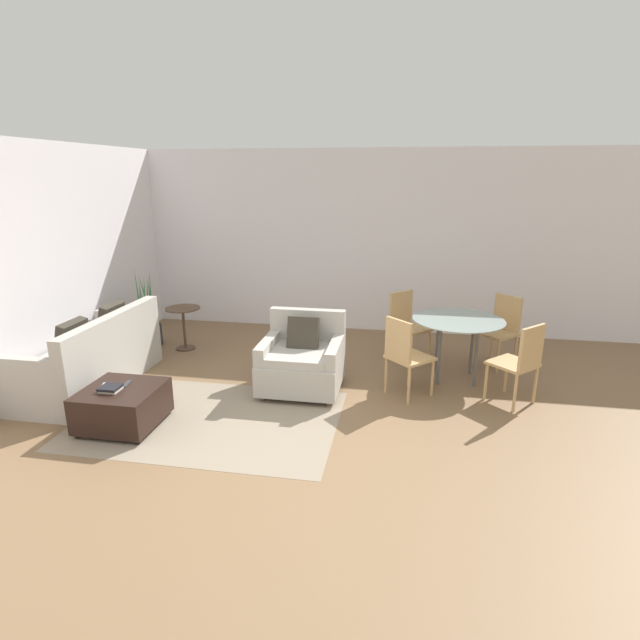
{
  "coord_description": "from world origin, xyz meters",
  "views": [
    {
      "loc": [
        0.75,
        -3.63,
        2.38
      ],
      "look_at": [
        -0.22,
        1.83,
        0.75
      ],
      "focal_mm": 28.0,
      "sensor_mm": 36.0,
      "label": 1
    }
  ],
  "objects_px": {
    "dining_table": "(458,326)",
    "dining_chair_near_right": "(521,359)",
    "tv_remote_secondary": "(104,385)",
    "tv_remote_primary": "(127,384)",
    "dining_chair_far_left": "(406,321)",
    "couch": "(91,361)",
    "potted_plant": "(148,328)",
    "side_table": "(183,320)",
    "dining_chair_near_left": "(405,352)",
    "armchair": "(302,361)",
    "ottoman": "(123,405)",
    "dining_chair_far_right": "(501,326)",
    "book_stack": "(111,388)"
  },
  "relations": [
    {
      "from": "couch",
      "to": "tv_remote_primary",
      "type": "bearing_deg",
      "value": -39.44
    },
    {
      "from": "dining_table",
      "to": "dining_chair_near_right",
      "type": "xyz_separation_m",
      "value": [
        0.6,
        -0.6,
        -0.14
      ]
    },
    {
      "from": "tv_remote_secondary",
      "to": "couch",
      "type": "bearing_deg",
      "value": 130.62
    },
    {
      "from": "side_table",
      "to": "dining_chair_far_right",
      "type": "distance_m",
      "value": 4.26
    },
    {
      "from": "couch",
      "to": "dining_chair_near_right",
      "type": "height_order",
      "value": "dining_chair_near_right"
    },
    {
      "from": "ottoman",
      "to": "tv_remote_primary",
      "type": "bearing_deg",
      "value": 86.16
    },
    {
      "from": "tv_remote_secondary",
      "to": "dining_chair_far_left",
      "type": "xyz_separation_m",
      "value": [
        2.87,
        2.35,
        0.12
      ]
    },
    {
      "from": "potted_plant",
      "to": "side_table",
      "type": "xyz_separation_m",
      "value": [
        0.59,
        -0.07,
        0.17
      ]
    },
    {
      "from": "dining_chair_far_right",
      "to": "couch",
      "type": "bearing_deg",
      "value": -162.11
    },
    {
      "from": "couch",
      "to": "armchair",
      "type": "height_order",
      "value": "couch"
    },
    {
      "from": "dining_chair_near_right",
      "to": "ottoman",
      "type": "bearing_deg",
      "value": -163.28
    },
    {
      "from": "potted_plant",
      "to": "dining_chair_near_left",
      "type": "distance_m",
      "value": 3.82
    },
    {
      "from": "ottoman",
      "to": "dining_chair_far_left",
      "type": "bearing_deg",
      "value": 41.47
    },
    {
      "from": "ottoman",
      "to": "potted_plant",
      "type": "bearing_deg",
      "value": 112.76
    },
    {
      "from": "dining_chair_far_right",
      "to": "tv_remote_secondary",
      "type": "bearing_deg",
      "value": -150.07
    },
    {
      "from": "book_stack",
      "to": "dining_chair_near_right",
      "type": "xyz_separation_m",
      "value": [
        3.95,
        1.23,
        0.1
      ]
    },
    {
      "from": "ottoman",
      "to": "tv_remote_secondary",
      "type": "relative_size",
      "value": 5.02
    },
    {
      "from": "tv_remote_primary",
      "to": "book_stack",
      "type": "bearing_deg",
      "value": -111.97
    },
    {
      "from": "potted_plant",
      "to": "dining_chair_far_left",
      "type": "relative_size",
      "value": 1.27
    },
    {
      "from": "side_table",
      "to": "dining_chair_far_left",
      "type": "height_order",
      "value": "dining_chair_far_left"
    },
    {
      "from": "armchair",
      "to": "book_stack",
      "type": "relative_size",
      "value": 4.82
    },
    {
      "from": "side_table",
      "to": "dining_chair_far_left",
      "type": "relative_size",
      "value": 0.67
    },
    {
      "from": "couch",
      "to": "dining_chair_near_right",
      "type": "xyz_separation_m",
      "value": [
        4.77,
        0.34,
        0.22
      ]
    },
    {
      "from": "tv_remote_primary",
      "to": "side_table",
      "type": "relative_size",
      "value": 0.29
    },
    {
      "from": "tv_remote_secondary",
      "to": "dining_chair_near_right",
      "type": "xyz_separation_m",
      "value": [
        4.08,
        1.14,
        0.12
      ]
    },
    {
      "from": "armchair",
      "to": "tv_remote_primary",
      "type": "distance_m",
      "value": 1.87
    },
    {
      "from": "tv_remote_primary",
      "to": "dining_chair_far_left",
      "type": "height_order",
      "value": "dining_chair_far_left"
    },
    {
      "from": "armchair",
      "to": "dining_chair_near_right",
      "type": "relative_size",
      "value": 0.99
    },
    {
      "from": "tv_remote_primary",
      "to": "tv_remote_secondary",
      "type": "distance_m",
      "value": 0.21
    },
    {
      "from": "ottoman",
      "to": "tv_remote_secondary",
      "type": "bearing_deg",
      "value": 172.45
    },
    {
      "from": "side_table",
      "to": "dining_chair_far_right",
      "type": "bearing_deg",
      "value": 2.12
    },
    {
      "from": "couch",
      "to": "book_stack",
      "type": "bearing_deg",
      "value": -47.56
    },
    {
      "from": "side_table",
      "to": "dining_chair_near_right",
      "type": "height_order",
      "value": "dining_chair_near_right"
    },
    {
      "from": "ottoman",
      "to": "side_table",
      "type": "relative_size",
      "value": 1.19
    },
    {
      "from": "tv_remote_primary",
      "to": "dining_chair_near_left",
      "type": "relative_size",
      "value": 0.19
    },
    {
      "from": "dining_chair_near_right",
      "to": "dining_chair_far_left",
      "type": "distance_m",
      "value": 1.7
    },
    {
      "from": "couch",
      "to": "tv_remote_primary",
      "type": "xyz_separation_m",
      "value": [
        0.89,
        -0.73,
        0.1
      ]
    },
    {
      "from": "armchair",
      "to": "book_stack",
      "type": "distance_m",
      "value": 2.03
    },
    {
      "from": "side_table",
      "to": "potted_plant",
      "type": "bearing_deg",
      "value": 173.05
    },
    {
      "from": "couch",
      "to": "armchair",
      "type": "relative_size",
      "value": 2.1
    },
    {
      "from": "dining_table",
      "to": "tv_remote_secondary",
      "type": "bearing_deg",
      "value": -153.34
    },
    {
      "from": "potted_plant",
      "to": "dining_chair_far_left",
      "type": "height_order",
      "value": "potted_plant"
    },
    {
      "from": "ottoman",
      "to": "dining_chair_near_right",
      "type": "xyz_separation_m",
      "value": [
        3.89,
        1.17,
        0.3
      ]
    },
    {
      "from": "couch",
      "to": "tv_remote_secondary",
      "type": "relative_size",
      "value": 13.18
    },
    {
      "from": "couch",
      "to": "dining_chair_near_left",
      "type": "relative_size",
      "value": 2.08
    },
    {
      "from": "potted_plant",
      "to": "dining_chair_far_left",
      "type": "bearing_deg",
      "value": 1.35
    },
    {
      "from": "couch",
      "to": "dining_chair_far_left",
      "type": "xyz_separation_m",
      "value": [
        3.56,
        1.54,
        0.22
      ]
    },
    {
      "from": "ottoman",
      "to": "book_stack",
      "type": "height_order",
      "value": "book_stack"
    },
    {
      "from": "dining_table",
      "to": "dining_chair_near_left",
      "type": "distance_m",
      "value": 0.86
    },
    {
      "from": "tv_remote_primary",
      "to": "potted_plant",
      "type": "bearing_deg",
      "value": 113.86
    }
  ]
}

